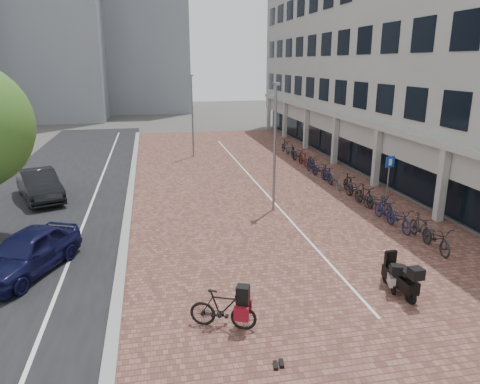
{
  "coord_description": "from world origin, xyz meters",
  "views": [
    {
      "loc": [
        -3.84,
        -13.05,
        6.97
      ],
      "look_at": [
        0.0,
        6.0,
        1.3
      ],
      "focal_mm": 33.43,
      "sensor_mm": 36.0,
      "label": 1
    }
  ],
  "objects_px": {
    "scooter_front": "(392,272)",
    "hero_bike": "(223,309)",
    "car_dark": "(39,185)",
    "car_navy": "(27,252)",
    "parking_sign": "(389,173)",
    "scooter_mid": "(400,276)"
  },
  "relations": [
    {
      "from": "car_navy",
      "to": "car_dark",
      "type": "relative_size",
      "value": 0.93
    },
    {
      "from": "car_navy",
      "to": "scooter_front",
      "type": "distance_m",
      "value": 12.15
    },
    {
      "from": "car_dark",
      "to": "scooter_front",
      "type": "bearing_deg",
      "value": -65.14
    },
    {
      "from": "car_navy",
      "to": "scooter_front",
      "type": "xyz_separation_m",
      "value": [
        11.68,
        -3.34,
        -0.24
      ]
    },
    {
      "from": "car_dark",
      "to": "hero_bike",
      "type": "distance_m",
      "value": 15.51
    },
    {
      "from": "car_navy",
      "to": "hero_bike",
      "type": "xyz_separation_m",
      "value": [
        6.0,
        -4.59,
        -0.17
      ]
    },
    {
      "from": "parking_sign",
      "to": "scooter_mid",
      "type": "bearing_deg",
      "value": -130.89
    },
    {
      "from": "car_dark",
      "to": "scooter_front",
      "type": "height_order",
      "value": "car_dark"
    },
    {
      "from": "car_navy",
      "to": "scooter_front",
      "type": "bearing_deg",
      "value": 8.13
    },
    {
      "from": "car_dark",
      "to": "parking_sign",
      "type": "height_order",
      "value": "parking_sign"
    },
    {
      "from": "parking_sign",
      "to": "scooter_front",
      "type": "bearing_deg",
      "value": -132.36
    },
    {
      "from": "scooter_front",
      "to": "parking_sign",
      "type": "height_order",
      "value": "parking_sign"
    },
    {
      "from": "hero_bike",
      "to": "scooter_mid",
      "type": "xyz_separation_m",
      "value": [
        5.68,
        0.75,
        0.03
      ]
    },
    {
      "from": "hero_bike",
      "to": "scooter_front",
      "type": "distance_m",
      "value": 5.82
    },
    {
      "from": "hero_bike",
      "to": "parking_sign",
      "type": "xyz_separation_m",
      "value": [
        9.68,
        8.81,
        1.16
      ]
    },
    {
      "from": "car_dark",
      "to": "hero_bike",
      "type": "xyz_separation_m",
      "value": [
        7.5,
        -13.57,
        -0.2
      ]
    },
    {
      "from": "car_dark",
      "to": "parking_sign",
      "type": "bearing_deg",
      "value": -37.54
    },
    {
      "from": "parking_sign",
      "to": "hero_bike",
      "type": "bearing_deg",
      "value": -152.2
    },
    {
      "from": "car_navy",
      "to": "parking_sign",
      "type": "distance_m",
      "value": 16.27
    },
    {
      "from": "hero_bike",
      "to": "scooter_mid",
      "type": "relative_size",
      "value": 1.08
    },
    {
      "from": "scooter_front",
      "to": "hero_bike",
      "type": "bearing_deg",
      "value": -147.74
    },
    {
      "from": "car_dark",
      "to": "parking_sign",
      "type": "relative_size",
      "value": 1.85
    }
  ]
}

